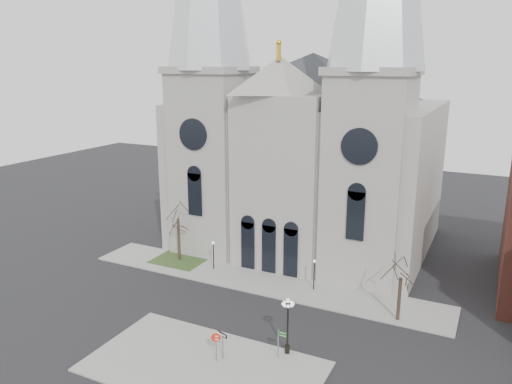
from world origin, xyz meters
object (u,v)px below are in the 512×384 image
at_px(globe_lamp, 288,319).
at_px(stop_sign, 216,340).
at_px(one_way_sign, 223,340).
at_px(street_name_sign, 279,342).

bearing_deg(globe_lamp, stop_sign, -142.84).
bearing_deg(stop_sign, one_way_sign, 55.16).
distance_m(globe_lamp, one_way_sign, 5.37).
distance_m(stop_sign, street_name_sign, 4.96).
bearing_deg(one_way_sign, stop_sign, -104.57).
height_order(globe_lamp, street_name_sign, globe_lamp).
xyz_separation_m(globe_lamp, street_name_sign, (-0.32, -0.89, -1.59)).
height_order(stop_sign, globe_lamp, globe_lamp).
xyz_separation_m(globe_lamp, one_way_sign, (-4.25, -2.96, -1.41)).
xyz_separation_m(stop_sign, one_way_sign, (0.30, 0.49, -0.18)).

